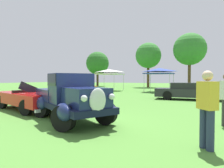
% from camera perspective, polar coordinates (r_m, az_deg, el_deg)
% --- Properties ---
extents(ground_plane, '(120.00, 120.00, 0.00)m').
position_cam_1_polar(ground_plane, '(6.91, -8.57, -11.11)').
color(ground_plane, '#4C8433').
extents(feature_pickup_truck, '(4.26, 3.27, 1.70)m').
position_cam_1_polar(feature_pickup_truck, '(7.08, -12.30, -3.75)').
color(feature_pickup_truck, black).
rests_on(feature_pickup_truck, ground_plane).
extents(neighbor_convertible, '(4.85, 2.89, 1.40)m').
position_cam_1_polar(neighbor_convertible, '(10.11, -23.12, -3.85)').
color(neighbor_convertible, red).
rests_on(neighbor_convertible, ground_plane).
extents(show_car_orange, '(4.23, 2.17, 1.22)m').
position_cam_1_polar(show_car_orange, '(19.89, -10.68, -1.07)').
color(show_car_orange, orange).
rests_on(show_car_orange, ground_plane).
extents(show_car_charcoal, '(4.65, 2.05, 1.22)m').
position_cam_1_polar(show_car_charcoal, '(14.94, 21.48, -2.03)').
color(show_car_charcoal, '#28282D').
rests_on(show_car_charcoal, ground_plane).
extents(spectator_near_truck, '(0.44, 0.46, 1.69)m').
position_cam_1_polar(spectator_near_truck, '(4.60, 26.47, -6.12)').
color(spectator_near_truck, '#283351').
rests_on(spectator_near_truck, ground_plane).
extents(spectator_by_row, '(0.45, 0.45, 1.69)m').
position_cam_1_polar(spectator_by_row, '(15.51, -7.96, -0.64)').
color(spectator_by_row, '#7F7056').
rests_on(spectator_by_row, ground_plane).
extents(canopy_tent_left_field, '(3.18, 3.18, 2.71)m').
position_cam_1_polar(canopy_tent_left_field, '(24.21, -1.01, 3.75)').
color(canopy_tent_left_field, '#B7B7BC').
rests_on(canopy_tent_left_field, ground_plane).
extents(canopy_tent_center_field, '(3.03, 3.03, 2.71)m').
position_cam_1_polar(canopy_tent_center_field, '(22.35, 13.89, 3.88)').
color(canopy_tent_center_field, '#B7B7BC').
rests_on(canopy_tent_center_field, ground_plane).
extents(treeline_far_left, '(4.61, 4.61, 6.96)m').
position_cam_1_polar(treeline_far_left, '(39.11, -4.34, 6.18)').
color(treeline_far_left, '#47331E').
rests_on(treeline_far_left, ground_plane).
extents(treeline_mid_left, '(4.42, 4.42, 7.77)m').
position_cam_1_polar(treeline_mid_left, '(34.27, 10.74, 8.29)').
color(treeline_mid_left, brown).
rests_on(treeline_mid_left, ground_plane).
extents(treeline_center, '(4.87, 4.87, 8.44)m').
position_cam_1_polar(treeline_center, '(31.87, 22.10, 9.53)').
color(treeline_center, brown).
rests_on(treeline_center, ground_plane).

